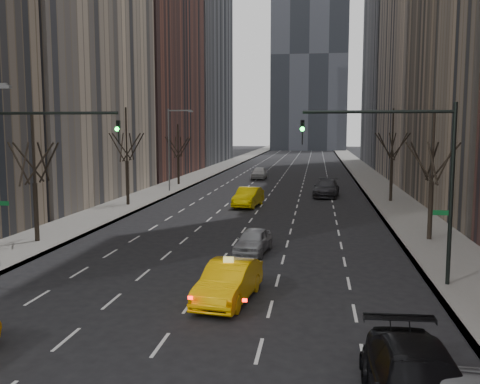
% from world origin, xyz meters
% --- Properties ---
extents(sidewalk_left, '(4.50, 320.00, 0.15)m').
position_xyz_m(sidewalk_left, '(-12.25, 70.00, 0.07)').
color(sidewalk_left, slate).
rests_on(sidewalk_left, ground).
extents(sidewalk_right, '(4.50, 320.00, 0.15)m').
position_xyz_m(sidewalk_right, '(12.25, 70.00, 0.07)').
color(sidewalk_right, slate).
rests_on(sidewalk_right, ground).
extents(bld_left_far, '(14.00, 28.00, 44.00)m').
position_xyz_m(bld_left_far, '(-21.50, 66.00, 22.00)').
color(bld_left_far, brown).
rests_on(bld_left_far, ground).
extents(bld_left_deep, '(14.00, 30.00, 60.00)m').
position_xyz_m(bld_left_deep, '(-21.50, 96.00, 30.00)').
color(bld_left_deep, slate).
rests_on(bld_left_deep, ground).
extents(bld_right_deep, '(14.00, 30.00, 58.00)m').
position_xyz_m(bld_right_deep, '(21.50, 95.00, 29.00)').
color(bld_right_deep, slate).
rests_on(bld_right_deep, ground).
extents(tree_lw_b, '(3.36, 3.50, 7.82)m').
position_xyz_m(tree_lw_b, '(-12.00, 18.00, 3.72)').
color(tree_lw_b, black).
rests_on(tree_lw_b, ground).
extents(tree_lw_c, '(3.36, 3.50, 8.74)m').
position_xyz_m(tree_lw_c, '(-12.00, 34.00, 4.04)').
color(tree_lw_c, black).
rests_on(tree_lw_c, ground).
extents(tree_lw_d, '(3.36, 3.50, 7.36)m').
position_xyz_m(tree_lw_d, '(-12.00, 52.00, 3.56)').
color(tree_lw_d, black).
rests_on(tree_lw_d, ground).
extents(tree_rw_b, '(3.36, 3.50, 7.82)m').
position_xyz_m(tree_rw_b, '(12.00, 22.00, 3.72)').
color(tree_rw_b, black).
rests_on(tree_rw_b, ground).
extents(tree_rw_c, '(3.36, 3.50, 8.74)m').
position_xyz_m(tree_rw_c, '(12.00, 40.00, 4.04)').
color(tree_rw_c, black).
rests_on(tree_rw_c, ground).
extents(traffic_mast_left, '(6.69, 0.39, 8.00)m').
position_xyz_m(traffic_mast_left, '(-9.11, 12.00, 5.49)').
color(traffic_mast_left, black).
rests_on(traffic_mast_left, ground).
extents(traffic_mast_right, '(6.69, 0.39, 8.00)m').
position_xyz_m(traffic_mast_right, '(9.11, 12.00, 5.49)').
color(traffic_mast_right, black).
rests_on(traffic_mast_right, ground).
extents(streetlight_far, '(2.83, 0.22, 9.00)m').
position_xyz_m(streetlight_far, '(-10.84, 45.00, 5.62)').
color(streetlight_far, slate).
rests_on(streetlight_far, ground).
extents(taxi_sedan, '(2.36, 5.11, 1.62)m').
position_xyz_m(taxi_sedan, '(1.48, 8.73, 0.81)').
color(taxi_sedan, '#FFB905').
rests_on(taxi_sedan, ground).
extents(silver_sedan_ahead, '(2.11, 4.25, 1.39)m').
position_xyz_m(silver_sedan_ahead, '(1.47, 17.31, 0.70)').
color(silver_sedan_ahead, gray).
rests_on(silver_sedan_ahead, ground).
extents(far_taxi, '(2.43, 5.41, 1.72)m').
position_xyz_m(far_taxi, '(-1.12, 35.23, 0.86)').
color(far_taxi, '#FFD905').
rests_on(far_taxi, ground).
extents(far_suv_grey, '(3.02, 6.20, 1.74)m').
position_xyz_m(far_suv_grey, '(5.99, 43.49, 0.87)').
color(far_suv_grey, '#2E2E33').
rests_on(far_suv_grey, ground).
extents(far_car_white, '(2.01, 4.95, 1.68)m').
position_xyz_m(far_car_white, '(-3.00, 61.96, 0.84)').
color(far_car_white, silver).
rests_on(far_car_white, ground).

